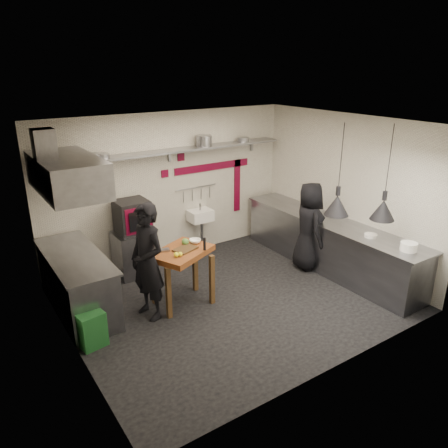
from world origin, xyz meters
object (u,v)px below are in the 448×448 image
prep_table (183,277)px  chef_right (309,226)px  chef_left (148,262)px  combi_oven (132,216)px  oven_stand (134,253)px  green_bin (90,328)px

prep_table → chef_right: bearing=-27.3°
chef_left → combi_oven: bearing=152.8°
oven_stand → green_bin: 2.15m
combi_oven → prep_table: (0.20, -1.42, -0.63)m
chef_left → green_bin: bearing=-89.0°
oven_stand → chef_right: 3.21m
chef_left → chef_right: bearing=76.0°
combi_oven → chef_right: chef_right is taller
prep_table → chef_right: (2.56, -0.13, 0.36)m
oven_stand → prep_table: size_ratio=0.87×
green_bin → chef_right: 4.16m
chef_left → chef_right: 3.14m
combi_oven → chef_left: (-0.39, -1.46, -0.20)m
green_bin → chef_left: 1.20m
oven_stand → chef_right: chef_right is taller
prep_table → chef_right: chef_right is taller
combi_oven → green_bin: combi_oven is taller
combi_oven → chef_left: bearing=-104.9°
oven_stand → chef_right: (2.79, -1.53, 0.42)m
combi_oven → chef_left: size_ratio=0.33×
oven_stand → chef_left: size_ratio=0.45×
chef_left → chef_right: (3.14, -0.09, -0.07)m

